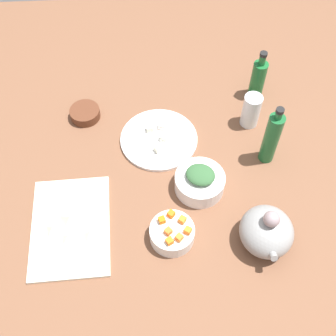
% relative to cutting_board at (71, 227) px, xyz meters
% --- Properties ---
extents(tabletop, '(1.90, 1.90, 0.03)m').
position_rel_cutting_board_xyz_m(tabletop, '(-0.16, 0.30, -0.02)').
color(tabletop, brown).
rests_on(tabletop, ground).
extents(cutting_board, '(0.33, 0.24, 0.01)m').
position_rel_cutting_board_xyz_m(cutting_board, '(0.00, 0.00, 0.00)').
color(cutting_board, silver).
rests_on(cutting_board, tabletop).
extents(plate_tofu, '(0.26, 0.26, 0.01)m').
position_rel_cutting_board_xyz_m(plate_tofu, '(-0.31, 0.27, 0.00)').
color(plate_tofu, white).
rests_on(plate_tofu, tabletop).
extents(bowl_greens, '(0.15, 0.15, 0.06)m').
position_rel_cutting_board_xyz_m(bowl_greens, '(-0.12, 0.39, 0.02)').
color(bowl_greens, white).
rests_on(bowl_greens, tabletop).
extents(bowl_carrots, '(0.13, 0.13, 0.05)m').
position_rel_cutting_board_xyz_m(bowl_carrots, '(0.05, 0.30, 0.02)').
color(bowl_carrots, white).
rests_on(bowl_carrots, tabletop).
extents(bowl_small_side, '(0.10, 0.10, 0.03)m').
position_rel_cutting_board_xyz_m(bowl_small_side, '(-0.43, 0.02, 0.01)').
color(bowl_small_side, '#5B2F1D').
rests_on(bowl_small_side, tabletop).
extents(teapot, '(0.17, 0.15, 0.15)m').
position_rel_cutting_board_xyz_m(teapot, '(0.07, 0.56, 0.05)').
color(teapot, gray).
rests_on(teapot, tabletop).
extents(bottle_0, '(0.05, 0.05, 0.23)m').
position_rel_cutting_board_xyz_m(bottle_0, '(-0.22, 0.62, 0.10)').
color(bottle_0, '#1D6130').
rests_on(bottle_0, tabletop).
extents(bottle_1, '(0.05, 0.05, 0.19)m').
position_rel_cutting_board_xyz_m(bottle_1, '(-0.51, 0.63, 0.07)').
color(bottle_1, '#1B632E').
rests_on(bottle_1, tabletop).
extents(drinking_glass_0, '(0.06, 0.06, 0.12)m').
position_rel_cutting_board_xyz_m(drinking_glass_0, '(-0.37, 0.59, 0.06)').
color(drinking_glass_0, white).
rests_on(drinking_glass_0, tabletop).
extents(carrot_cube_0, '(0.03, 0.03, 0.02)m').
position_rel_cutting_board_xyz_m(carrot_cube_0, '(0.08, 0.31, 0.05)').
color(carrot_cube_0, orange).
rests_on(carrot_cube_0, bowl_carrots).
extents(carrot_cube_1, '(0.03, 0.03, 0.02)m').
position_rel_cutting_board_xyz_m(carrot_cube_1, '(0.02, 0.33, 0.05)').
color(carrot_cube_1, orange).
rests_on(carrot_cube_1, bowl_carrots).
extents(carrot_cube_2, '(0.03, 0.03, 0.02)m').
position_rel_cutting_board_xyz_m(carrot_cube_2, '(0.06, 0.28, 0.05)').
color(carrot_cube_2, orange).
rests_on(carrot_cube_2, bowl_carrots).
extents(carrot_cube_3, '(0.02, 0.02, 0.02)m').
position_rel_cutting_board_xyz_m(carrot_cube_3, '(0.06, 0.34, 0.05)').
color(carrot_cube_3, orange).
rests_on(carrot_cube_3, bowl_carrots).
extents(carrot_cube_4, '(0.02, 0.02, 0.02)m').
position_rel_cutting_board_xyz_m(carrot_cube_4, '(0.02, 0.27, 0.05)').
color(carrot_cube_4, orange).
rests_on(carrot_cube_4, bowl_carrots).
extents(carrot_cube_5, '(0.03, 0.03, 0.02)m').
position_rel_cutting_board_xyz_m(carrot_cube_5, '(0.00, 0.30, 0.05)').
color(carrot_cube_5, orange).
rests_on(carrot_cube_5, bowl_carrots).
extents(carrot_cube_6, '(0.02, 0.02, 0.02)m').
position_rel_cutting_board_xyz_m(carrot_cube_6, '(0.09, 0.29, 0.05)').
color(carrot_cube_6, orange).
rests_on(carrot_cube_6, bowl_carrots).
extents(chopped_greens_mound, '(0.11, 0.11, 0.03)m').
position_rel_cutting_board_xyz_m(chopped_greens_mound, '(-0.12, 0.39, 0.07)').
color(chopped_greens_mound, '#346136').
rests_on(chopped_greens_mound, bowl_greens).
extents(tofu_cube_0, '(0.02, 0.02, 0.02)m').
position_rel_cutting_board_xyz_m(tofu_cube_0, '(-0.34, 0.24, 0.02)').
color(tofu_cube_0, white).
rests_on(tofu_cube_0, plate_tofu).
extents(tofu_cube_1, '(0.03, 0.03, 0.02)m').
position_rel_cutting_board_xyz_m(tofu_cube_1, '(-0.26, 0.27, 0.02)').
color(tofu_cube_1, white).
rests_on(tofu_cube_1, plate_tofu).
extents(tofu_cube_2, '(0.03, 0.03, 0.02)m').
position_rel_cutting_board_xyz_m(tofu_cube_2, '(-0.35, 0.29, 0.02)').
color(tofu_cube_2, white).
rests_on(tofu_cube_2, plate_tofu).
extents(tofu_cube_3, '(0.02, 0.02, 0.02)m').
position_rel_cutting_board_xyz_m(tofu_cube_3, '(-0.30, 0.29, 0.02)').
color(tofu_cube_3, white).
rests_on(tofu_cube_3, plate_tofu).
extents(dumpling_0, '(0.07, 0.08, 0.03)m').
position_rel_cutting_board_xyz_m(dumpling_0, '(-0.01, 0.00, 0.02)').
color(dumpling_0, beige).
rests_on(dumpling_0, cutting_board).
extents(dumpling_1, '(0.06, 0.07, 0.02)m').
position_rel_cutting_board_xyz_m(dumpling_1, '(-0.08, -0.02, 0.02)').
color(dumpling_1, beige).
rests_on(dumpling_1, cutting_board).
extents(dumpling_2, '(0.06, 0.06, 0.03)m').
position_rel_cutting_board_xyz_m(dumpling_2, '(0.05, 0.00, 0.02)').
color(dumpling_2, beige).
rests_on(dumpling_2, cutting_board).
extents(dumpling_3, '(0.05, 0.06, 0.02)m').
position_rel_cutting_board_xyz_m(dumpling_3, '(0.01, -0.05, 0.02)').
color(dumpling_3, beige).
rests_on(dumpling_3, cutting_board).
extents(dumpling_4, '(0.05, 0.05, 0.03)m').
position_rel_cutting_board_xyz_m(dumpling_4, '(0.04, 0.06, 0.02)').
color(dumpling_4, beige).
rests_on(dumpling_4, cutting_board).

